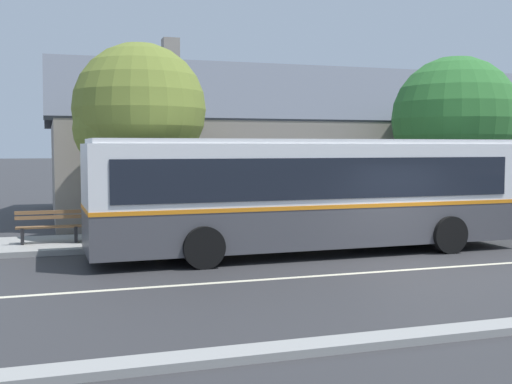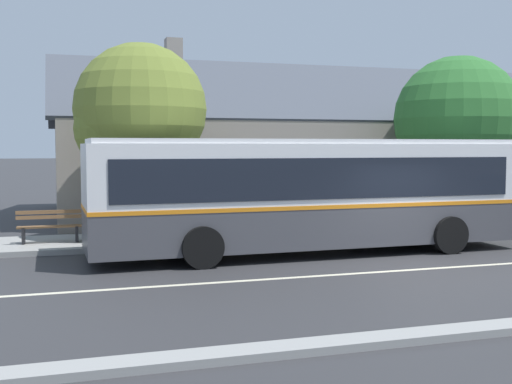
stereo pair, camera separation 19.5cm
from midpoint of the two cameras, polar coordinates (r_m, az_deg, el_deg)
The scene contains 8 objects.
ground_plane at distance 15.61m, azimuth 15.67°, elevation -6.58°, with size 300.00×300.00×0.00m, color #2D2D30.
sidewalk_far at distance 20.81m, azimuth 6.61°, elevation -3.61°, with size 60.00×3.00×0.15m, color gray.
lane_divider_stripe at distance 15.60m, azimuth 15.67°, elevation -6.57°, with size 60.00×0.16×0.01m, color beige.
community_building at distance 29.16m, azimuth 5.21°, elevation 2.45°, with size 22.78×10.78×7.52m.
transit_bus at distance 17.06m, azimuth 4.98°, elevation -0.01°, with size 11.61×2.88×3.03m.
bench_by_building at distance 18.82m, azimuth -17.54°, elevation -3.05°, with size 1.78×0.51×0.94m.
street_tree_primary at distance 23.89m, azimuth 17.48°, elevation 5.89°, with size 4.43×4.43×6.03m.
street_tree_secondary at distance 19.39m, azimuth -10.33°, elevation 6.91°, with size 3.92×3.92×5.90m.
Camera 2 is at (-8.32, -12.86, 2.84)m, focal length 45.00 mm.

